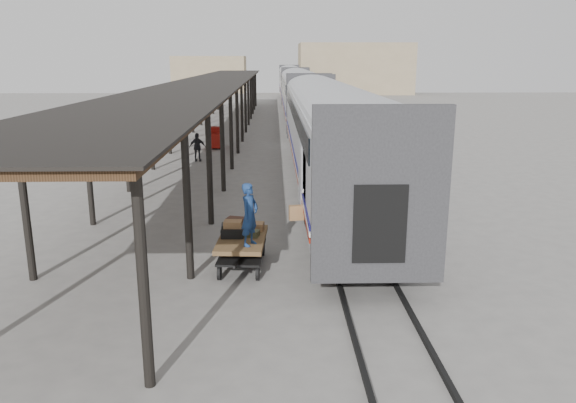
{
  "coord_description": "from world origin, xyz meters",
  "views": [
    {
      "loc": [
        0.88,
        -15.86,
        5.61
      ],
      "look_at": [
        1.25,
        -0.56,
        1.7
      ],
      "focal_mm": 35.0,
      "sensor_mm": 36.0,
      "label": 1
    }
  ],
  "objects_px": {
    "luggage_tug": "(215,139)",
    "pedestrian": "(198,147)",
    "baggage_cart": "(242,245)",
    "porter": "(250,214)"
  },
  "relations": [
    {
      "from": "luggage_tug",
      "to": "porter",
      "type": "relative_size",
      "value": 0.93
    },
    {
      "from": "pedestrian",
      "to": "luggage_tug",
      "type": "bearing_deg",
      "value": -91.06
    },
    {
      "from": "baggage_cart",
      "to": "pedestrian",
      "type": "height_order",
      "value": "pedestrian"
    },
    {
      "from": "luggage_tug",
      "to": "pedestrian",
      "type": "relative_size",
      "value": 0.96
    },
    {
      "from": "baggage_cart",
      "to": "luggage_tug",
      "type": "height_order",
      "value": "luggage_tug"
    },
    {
      "from": "porter",
      "to": "pedestrian",
      "type": "height_order",
      "value": "porter"
    },
    {
      "from": "baggage_cart",
      "to": "porter",
      "type": "height_order",
      "value": "porter"
    },
    {
      "from": "baggage_cart",
      "to": "pedestrian",
      "type": "distance_m",
      "value": 16.87
    },
    {
      "from": "luggage_tug",
      "to": "pedestrian",
      "type": "height_order",
      "value": "pedestrian"
    },
    {
      "from": "pedestrian",
      "to": "porter",
      "type": "bearing_deg",
      "value": 106.16
    }
  ]
}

